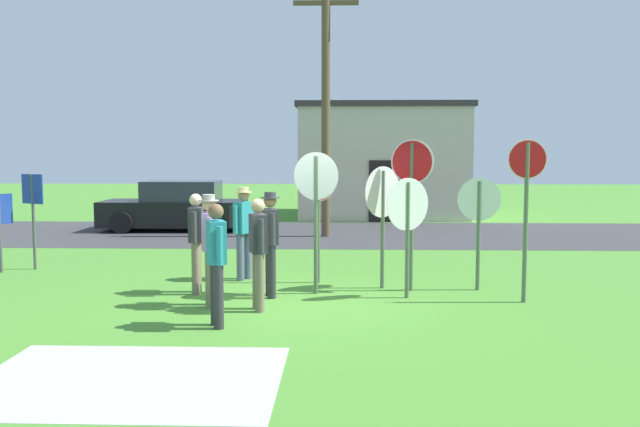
% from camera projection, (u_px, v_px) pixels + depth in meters
% --- Properties ---
extents(ground_plane, '(80.00, 80.00, 0.00)m').
position_uv_depth(ground_plane, '(276.00, 303.00, 10.79)').
color(ground_plane, '#47842D').
extents(street_asphalt, '(60.00, 6.40, 0.01)m').
position_uv_depth(street_asphalt, '(307.00, 234.00, 19.90)').
color(street_asphalt, '#38383A').
rests_on(street_asphalt, ground).
extents(concrete_path, '(3.20, 2.40, 0.01)m').
position_uv_depth(concrete_path, '(129.00, 379.00, 7.17)').
color(concrete_path, '#ADAAA3').
rests_on(concrete_path, ground).
extents(building_background, '(6.16, 5.42, 4.12)m').
position_uv_depth(building_background, '(381.00, 160.00, 25.69)').
color(building_background, beige).
rests_on(building_background, ground).
extents(utility_pole, '(1.80, 0.24, 7.06)m').
position_uv_depth(utility_pole, '(326.00, 104.00, 18.92)').
color(utility_pole, brown).
rests_on(utility_pole, ground).
extents(parked_car_on_street, '(4.33, 2.07, 1.51)m').
position_uv_depth(parked_car_on_street, '(176.00, 208.00, 20.73)').
color(parked_car_on_street, black).
rests_on(parked_car_on_street, ground).
extents(stop_sign_far_back, '(0.74, 0.07, 1.95)m').
position_uv_depth(stop_sign_far_back, '(479.00, 214.00, 11.69)').
color(stop_sign_far_back, '#51664C').
rests_on(stop_sign_far_back, ground).
extents(stop_sign_nearest, '(0.64, 0.64, 2.14)m').
position_uv_depth(stop_sign_nearest, '(383.00, 205.00, 11.84)').
color(stop_sign_nearest, '#51664C').
rests_on(stop_sign_nearest, ground).
extents(stop_sign_leaning_left, '(0.69, 0.34, 2.60)m').
position_uv_depth(stop_sign_leaning_left, '(412.00, 188.00, 11.58)').
color(stop_sign_leaning_left, '#51664C').
rests_on(stop_sign_leaning_left, ground).
extents(stop_sign_center_cluster, '(0.62, 0.07, 2.11)m').
position_uv_depth(stop_sign_center_cluster, '(318.00, 206.00, 12.33)').
color(stop_sign_center_cluster, '#51664C').
rests_on(stop_sign_center_cluster, ground).
extents(stop_sign_rear_right, '(0.75, 0.29, 2.38)m').
position_uv_depth(stop_sign_rear_right, '(316.00, 197.00, 11.35)').
color(stop_sign_rear_right, '#51664C').
rests_on(stop_sign_rear_right, ground).
extents(stop_sign_rear_left, '(0.71, 0.50, 1.97)m').
position_uv_depth(stop_sign_rear_left, '(408.00, 217.00, 11.05)').
color(stop_sign_rear_left, '#51664C').
rests_on(stop_sign_rear_left, ground).
extents(stop_sign_low_front, '(0.63, 0.07, 2.59)m').
position_uv_depth(stop_sign_low_front, '(526.00, 195.00, 10.68)').
color(stop_sign_low_front, '#51664C').
rests_on(stop_sign_low_front, ground).
extents(person_on_left, '(0.31, 0.55, 1.74)m').
position_uv_depth(person_on_left, '(270.00, 238.00, 11.15)').
color(person_on_left, '#2D2D33').
rests_on(person_on_left, ground).
extents(person_holding_notes, '(0.25, 0.57, 1.69)m').
position_uv_depth(person_holding_notes, '(196.00, 237.00, 11.45)').
color(person_holding_notes, '#7A6B56').
rests_on(person_holding_notes, ground).
extents(person_in_dark_shirt, '(0.46, 0.50, 1.74)m').
position_uv_depth(person_in_dark_shirt, '(243.00, 226.00, 12.68)').
color(person_in_dark_shirt, '#4C5670').
rests_on(person_in_dark_shirt, ground).
extents(person_with_sunhat, '(0.31, 0.56, 1.74)m').
position_uv_depth(person_with_sunhat, '(209.00, 243.00, 10.48)').
color(person_with_sunhat, '#7A6B56').
rests_on(person_with_sunhat, ground).
extents(person_near_signs, '(0.34, 0.54, 1.69)m').
position_uv_depth(person_near_signs, '(216.00, 258.00, 9.23)').
color(person_near_signs, '#2D2D33').
rests_on(person_near_signs, ground).
extents(person_in_teal, '(0.32, 0.55, 1.69)m').
position_uv_depth(person_in_teal, '(258.00, 248.00, 10.20)').
color(person_in_teal, '#7A6B56').
rests_on(person_in_teal, ground).
extents(info_panel_rightmost, '(0.55, 0.29, 1.94)m').
position_uv_depth(info_panel_rightmost, '(33.00, 204.00, 13.76)').
color(info_panel_rightmost, '#4C4C51').
rests_on(info_panel_rightmost, ground).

